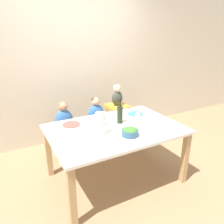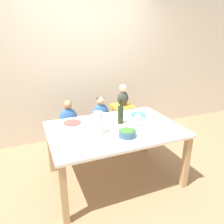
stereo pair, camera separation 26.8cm
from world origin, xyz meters
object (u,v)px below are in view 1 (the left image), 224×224
(person_child_left, at_px, (64,118))
(person_baby_right, at_px, (117,95))
(person_child_center, at_px, (96,112))
(wine_glass_near, at_px, (138,116))
(chair_right_highchair, at_px, (117,114))
(chair_far_center, at_px, (96,129))
(paper_towel_roll, at_px, (100,124))
(salad_bowl_large, at_px, (130,132))
(chair_far_left, at_px, (65,135))
(dinner_plate_back_left, at_px, (71,124))
(wine_bottle, at_px, (120,114))
(dinner_plate_back_right, at_px, (135,114))
(dinner_plate_front_left, at_px, (82,148))
(wine_glass_far, at_px, (104,116))

(person_child_left, height_order, person_baby_right, person_baby_right)
(person_child_center, bearing_deg, wine_glass_near, -78.75)
(person_baby_right, xyz_separation_m, wine_glass_near, (-0.21, -0.88, -0.03))
(chair_right_highchair, relative_size, person_baby_right, 2.05)
(chair_far_center, xyz_separation_m, wine_glass_near, (0.18, -0.88, 0.49))
(chair_right_highchair, xyz_separation_m, person_child_left, (-0.90, 0.00, 0.11))
(chair_right_highchair, bearing_deg, paper_towel_roll, -129.10)
(salad_bowl_large, bearing_deg, chair_far_left, 112.69)
(dinner_plate_back_left, bearing_deg, wine_bottle, -22.40)
(dinner_plate_back_left, xyz_separation_m, dinner_plate_back_right, (0.93, -0.07, 0.00))
(paper_towel_roll, distance_m, wine_glass_near, 0.52)
(person_child_center, relative_size, paper_towel_roll, 1.71)
(person_child_left, xyz_separation_m, wine_bottle, (0.54, -0.71, 0.20))
(person_child_left, bearing_deg, dinner_plate_back_right, -31.09)
(person_child_left, distance_m, dinner_plate_back_left, 0.48)
(person_baby_right, distance_m, salad_bowl_large, 1.17)
(dinner_plate_back_right, bearing_deg, person_child_left, 148.91)
(chair_far_left, relative_size, wine_bottle, 1.39)
(dinner_plate_back_right, bearing_deg, chair_right_highchair, 89.31)
(chair_far_left, bearing_deg, wine_bottle, -52.82)
(salad_bowl_large, height_order, dinner_plate_front_left, salad_bowl_large)
(chair_right_highchair, distance_m, person_child_left, 0.90)
(wine_bottle, xyz_separation_m, wine_glass_far, (-0.22, 0.02, -0.00))
(person_child_center, height_order, paper_towel_roll, paper_towel_roll)
(person_baby_right, distance_m, wine_glass_near, 0.91)
(wine_glass_far, bearing_deg, paper_towel_roll, -124.34)
(chair_right_highchair, height_order, person_child_left, person_child_left)
(paper_towel_roll, xyz_separation_m, dinner_plate_back_right, (0.72, 0.36, -0.13))
(chair_far_left, distance_m, chair_far_center, 0.51)
(person_child_left, height_order, paper_towel_roll, paper_towel_roll)
(chair_far_center, height_order, wine_glass_far, wine_glass_far)
(person_baby_right, bearing_deg, dinner_plate_back_right, -90.69)
(paper_towel_roll, bearing_deg, chair_far_left, 100.58)
(dinner_plate_back_left, bearing_deg, chair_right_highchair, 26.63)
(dinner_plate_back_right, bearing_deg, salad_bowl_large, -129.21)
(person_child_center, height_order, dinner_plate_back_right, person_child_center)
(salad_bowl_large, bearing_deg, dinner_plate_front_left, -178.10)
(chair_right_highchair, bearing_deg, wine_bottle, -117.18)
(person_child_left, bearing_deg, wine_glass_far, -65.30)
(person_child_center, xyz_separation_m, dinner_plate_back_left, (-0.55, -0.47, 0.08))
(wine_glass_near, bearing_deg, chair_right_highchair, 76.69)
(person_child_center, bearing_deg, chair_far_center, -90.00)
(chair_far_center, xyz_separation_m, salad_bowl_large, (-0.06, -1.08, 0.41))
(paper_towel_roll, distance_m, dinner_plate_back_left, 0.49)
(person_baby_right, distance_m, dinner_plate_back_right, 0.56)
(chair_far_center, height_order, wine_bottle, wine_bottle)
(dinner_plate_front_left, bearing_deg, chair_far_center, 59.39)
(chair_right_highchair, bearing_deg, salad_bowl_large, -112.55)
(chair_far_left, height_order, salad_bowl_large, salad_bowl_large)
(chair_far_left, bearing_deg, dinner_plate_back_right, -31.06)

